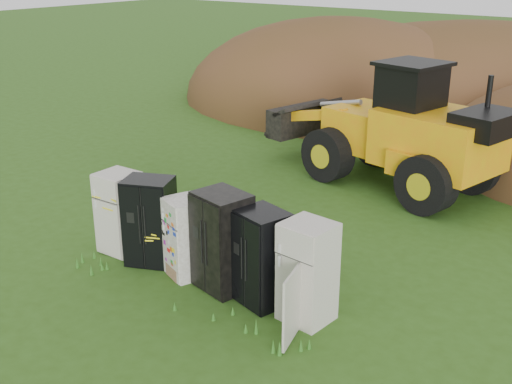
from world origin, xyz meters
TOP-DOWN VIEW (x-y plane):
  - ground at (0.00, 0.00)m, footprint 120.00×120.00m
  - fridge_leftmost at (-2.39, -0.03)m, footprint 0.81×0.78m
  - fridge_black_side at (-1.49, -0.03)m, footprint 1.18×1.07m
  - fridge_sticker at (-0.48, -0.02)m, footprint 0.92×0.89m
  - fridge_dark_mid at (0.40, 0.03)m, footprint 1.14×1.00m
  - fridge_black_right at (1.33, 0.03)m, footprint 1.06×0.96m
  - fridge_open_door at (2.31, 0.03)m, footprint 0.89×0.83m
  - wheel_loader at (-0.07, 7.50)m, footprint 7.56×4.29m
  - dirt_mound_left at (-5.66, 15.14)m, footprint 14.64×10.98m
  - dirt_mound_back at (-0.38, 17.91)m, footprint 19.99×13.33m

SIDE VIEW (x-z plane):
  - ground at x=0.00m, z-range 0.00..0.00m
  - dirt_mound_left at x=-5.66m, z-range -3.65..3.65m
  - dirt_mound_back at x=-0.38m, z-range -3.56..3.56m
  - fridge_sticker at x=-0.48m, z-range 0.00..1.63m
  - fridge_leftmost at x=-2.39m, z-range 0.00..1.77m
  - fridge_black_right at x=1.33m, z-range 0.00..1.80m
  - fridge_open_door at x=2.31m, z-range 0.00..1.83m
  - fridge_black_side at x=-1.49m, z-range 0.00..1.83m
  - fridge_dark_mid at x=0.40m, z-range 0.00..1.93m
  - wheel_loader at x=-0.07m, z-range 0.00..3.45m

